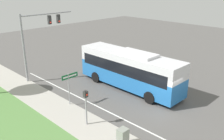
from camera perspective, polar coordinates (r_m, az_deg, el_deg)
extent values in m
plane|color=#565451|center=(20.89, 11.34, -8.33)|extent=(80.00, 80.00, 0.00)
cube|color=#ADA89E|center=(16.70, -1.04, -15.46)|extent=(2.80, 80.00, 0.12)
cube|color=silver|center=(18.33, 4.91, -12.23)|extent=(0.14, 30.00, 0.01)
cube|color=#236BB7|center=(23.62, 3.94, -1.39)|extent=(2.58, 10.78, 1.70)
cube|color=silver|center=(23.11, 4.02, 2.18)|extent=(2.58, 10.78, 1.39)
cube|color=black|center=(23.26, 4.00, 1.05)|extent=(2.62, 9.92, 1.05)
cube|color=silver|center=(22.38, 5.64, 3.72)|extent=(1.81, 3.77, 0.24)
cylinder|color=black|center=(25.23, -3.70, -1.63)|extent=(0.28, 1.06, 1.06)
cylinder|color=black|center=(26.83, 0.25, -0.27)|extent=(0.28, 1.06, 1.06)
cylinder|color=black|center=(21.10, 8.57, -6.24)|extent=(0.28, 1.06, 1.06)
cylinder|color=black|center=(22.99, 12.26, -4.25)|extent=(0.28, 1.06, 1.06)
cylinder|color=#939399|center=(25.72, -19.48, 4.43)|extent=(0.20, 0.20, 6.82)
cylinder|color=#939399|center=(26.50, -14.58, 12.32)|extent=(5.79, 0.14, 0.14)
cube|color=#2D2D2D|center=(26.67, -14.10, 11.06)|extent=(0.32, 0.28, 0.90)
sphere|color=red|center=(26.56, -13.85, 10.50)|extent=(0.18, 0.18, 0.18)
cube|color=#2D2D2D|center=(27.24, -12.18, 11.37)|extent=(0.32, 0.28, 0.90)
sphere|color=red|center=(27.12, -11.92, 10.83)|extent=(0.18, 0.18, 0.18)
cylinder|color=#939399|center=(17.53, -5.93, -8.80)|extent=(0.12, 0.12, 2.68)
cube|color=#2D2D2D|center=(17.03, -6.06, -5.48)|extent=(0.28, 0.24, 0.44)
sphere|color=red|center=(16.92, -5.73, -5.64)|extent=(0.14, 0.14, 0.14)
cylinder|color=#939399|center=(20.46, -9.80, -4.51)|extent=(0.08, 0.08, 2.78)
cube|color=#145B2D|center=(20.10, -9.63, -1.38)|extent=(1.53, 0.03, 0.38)
cube|color=white|center=(20.09, -9.60, -1.40)|extent=(1.30, 0.01, 0.13)
cube|color=gray|center=(15.73, 2.47, -15.11)|extent=(0.61, 0.54, 1.16)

